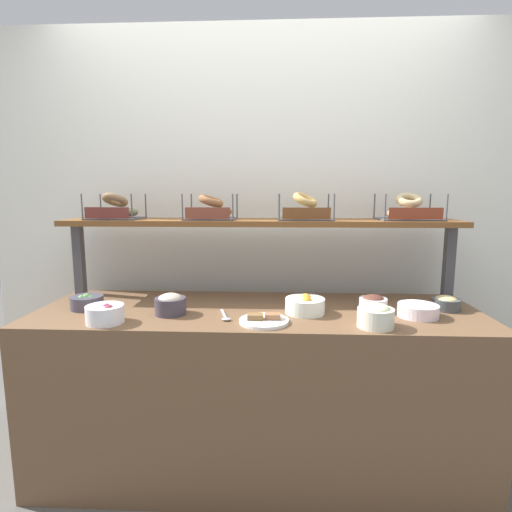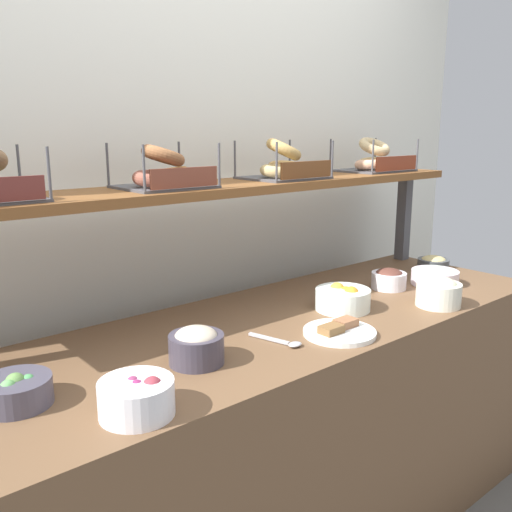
# 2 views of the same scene
# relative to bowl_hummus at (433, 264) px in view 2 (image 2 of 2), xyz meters

# --- Properties ---
(back_wall) EXTENTS (3.39, 0.06, 2.40)m
(back_wall) POSITION_rel_bowl_hummus_xyz_m (-0.93, 0.52, 0.31)
(back_wall) COLOR white
(back_wall) RESTS_ON ground_plane
(deli_counter) EXTENTS (2.19, 0.70, 0.85)m
(deli_counter) POSITION_rel_bowl_hummus_xyz_m (-0.93, -0.03, -0.46)
(deli_counter) COLOR brown
(deli_counter) RESTS_ON ground_plane
(shelf_riser_right) EXTENTS (0.05, 0.05, 0.40)m
(shelf_riser_right) POSITION_rel_bowl_hummus_xyz_m (0.10, 0.24, 0.16)
(shelf_riser_right) COLOR #4C4C51
(shelf_riser_right) RESTS_ON deli_counter
(upper_shelf) EXTENTS (2.15, 0.32, 0.03)m
(upper_shelf) POSITION_rel_bowl_hummus_xyz_m (-0.93, 0.24, 0.38)
(upper_shelf) COLOR brown
(upper_shelf) RESTS_ON shelf_riser_left
(bowl_hummus) EXTENTS (0.13, 0.13, 0.07)m
(bowl_hummus) POSITION_rel_bowl_hummus_xyz_m (0.00, 0.00, 0.00)
(bowl_hummus) COLOR #45494D
(bowl_hummus) RESTS_ON deli_counter
(bowl_tuna_salad) EXTENTS (0.15, 0.15, 0.10)m
(bowl_tuna_salad) POSITION_rel_bowl_hummus_xyz_m (-1.35, -0.14, 0.01)
(bowl_tuna_salad) COLOR #403B49
(bowl_tuna_salad) RESTS_ON deli_counter
(bowl_beet_salad) EXTENTS (0.17, 0.17, 0.09)m
(bowl_beet_salad) POSITION_rel_bowl_hummus_xyz_m (-1.60, -0.28, 0.01)
(bowl_beet_salad) COLOR white
(bowl_beet_salad) RESTS_ON deli_counter
(bowl_fruit_salad) EXTENTS (0.19, 0.19, 0.09)m
(bowl_fruit_salad) POSITION_rel_bowl_hummus_xyz_m (-0.70, -0.09, 0.00)
(bowl_fruit_salad) COLOR white
(bowl_fruit_salad) RESTS_ON deli_counter
(bowl_veggie_mix) EXTENTS (0.16, 0.16, 0.08)m
(bowl_veggie_mix) POSITION_rel_bowl_hummus_xyz_m (-1.79, -0.07, -0.00)
(bowl_veggie_mix) COLOR #484555
(bowl_veggie_mix) RESTS_ON deli_counter
(bowl_cream_cheese) EXTENTS (0.19, 0.19, 0.07)m
(bowl_cream_cheese) POSITION_rel_bowl_hummus_xyz_m (-0.18, -0.12, 0.00)
(bowl_cream_cheese) COLOR white
(bowl_cream_cheese) RESTS_ON deli_counter
(bowl_potato_salad) EXTENTS (0.16, 0.16, 0.11)m
(bowl_potato_salad) POSITION_rel_bowl_hummus_xyz_m (-0.41, -0.28, 0.02)
(bowl_potato_salad) COLOR silver
(bowl_potato_salad) RESTS_ON deli_counter
(bowl_chocolate_spread) EXTENTS (0.14, 0.14, 0.08)m
(bowl_chocolate_spread) POSITION_rel_bowl_hummus_xyz_m (-0.36, -0.04, 0.00)
(bowl_chocolate_spread) COLOR white
(bowl_chocolate_spread) RESTS_ON deli_counter
(serving_plate_white) EXTENTS (0.22, 0.22, 0.04)m
(serving_plate_white) POSITION_rel_bowl_hummus_xyz_m (-0.90, -0.25, -0.02)
(serving_plate_white) COLOR white
(serving_plate_white) RESTS_ON deli_counter
(serving_spoon_near_plate) EXTENTS (0.07, 0.17, 0.01)m
(serving_spoon_near_plate) POSITION_rel_bowl_hummus_xyz_m (-1.08, -0.19, -0.03)
(serving_spoon_near_plate) COLOR #B7B7BC
(serving_spoon_near_plate) RESTS_ON deli_counter
(bagel_basket_cinnamon_raisin) EXTENTS (0.28, 0.26, 0.14)m
(bagel_basket_cinnamon_raisin) POSITION_rel_bowl_hummus_xyz_m (-1.20, 0.23, 0.44)
(bagel_basket_cinnamon_raisin) COLOR #4C4C51
(bagel_basket_cinnamon_raisin) RESTS_ON upper_shelf
(bagel_basket_sesame) EXTENTS (0.30, 0.25, 0.16)m
(bagel_basket_sesame) POSITION_rel_bowl_hummus_xyz_m (-0.69, 0.23, 0.44)
(bagel_basket_sesame) COLOR #4C4C51
(bagel_basket_sesame) RESTS_ON upper_shelf
(bagel_basket_plain) EXTENTS (0.32, 0.24, 0.15)m
(bagel_basket_plain) POSITION_rel_bowl_hummus_xyz_m (-0.13, 0.25, 0.44)
(bagel_basket_plain) COLOR #4C4C51
(bagel_basket_plain) RESTS_ON upper_shelf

